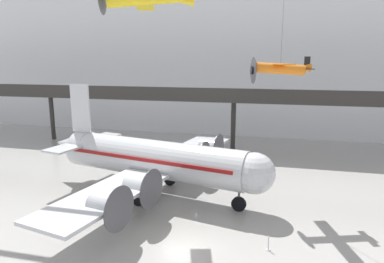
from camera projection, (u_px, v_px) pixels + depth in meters
name	position (u px, v px, depth m)	size (l,w,h in m)	color
ground_plane	(184.00, 249.00, 24.21)	(260.00, 260.00, 0.00)	#9E9B96
hangar_back_wall	(242.00, 57.00, 58.41)	(140.00, 3.00, 27.23)	silver
mezzanine_walkway	(233.00, 99.00, 48.30)	(110.00, 3.20, 9.29)	#2D2B28
airliner_silver_main	(151.00, 159.00, 33.37)	(24.51, 28.33, 10.62)	silver
suspended_plane_orange_highwing	(280.00, 68.00, 29.59)	(5.41, 6.43, 10.24)	orange
stanchion_barrier	(268.00, 246.00, 23.99)	(0.36, 0.36, 1.08)	#B2B5BA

